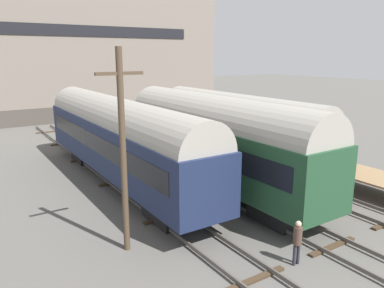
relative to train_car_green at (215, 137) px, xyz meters
The scene contains 12 objects.
ground_plane 5.80m from the train_car_green, 90.00° to the right, with size 200.00×200.00×0.00m, color #56544F.
track_left 7.06m from the train_car_green, 129.90° to the right, with size 2.60×60.00×0.26m.
track_middle 5.73m from the train_car_green, 90.00° to the right, with size 2.60×60.00×0.26m.
track_right 7.06m from the train_car_green, 50.10° to the right, with size 2.60×60.00×0.26m.
train_car_green is the anchor object (origin of this frame).
train_car_maroon 5.23m from the train_car_green, 37.90° to the left, with size 2.88×15.34×4.97m.
train_car_navy 5.71m from the train_car_green, 136.30° to the left, with size 2.94×18.66×5.14m.
station_platform 7.32m from the train_car_green, 14.49° to the right, with size 2.73×14.97×1.09m.
bench 7.06m from the train_car_green, 21.92° to the right, with size 1.40×0.40×0.91m.
person_worker 8.52m from the train_car_green, 105.20° to the right, with size 0.32×0.32×1.73m.
utility_pole 7.86m from the train_car_green, 152.67° to the right, with size 1.80×0.24×7.80m.
warehouse_building 32.66m from the train_car_green, 84.84° to the left, with size 33.13×10.43×18.44m.
Camera 1 is at (-12.08, -11.34, 7.50)m, focal length 35.00 mm.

